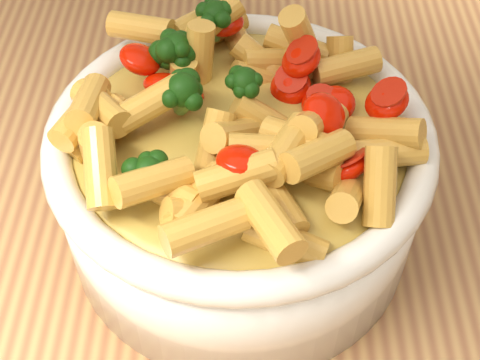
{
  "coord_description": "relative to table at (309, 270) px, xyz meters",
  "views": [
    {
      "loc": [
        -0.06,
        -0.34,
        1.31
      ],
      "look_at": [
        -0.06,
        -0.03,
        0.95
      ],
      "focal_mm": 50.0,
      "sensor_mm": 36.0,
      "label": 1
    }
  ],
  "objects": [
    {
      "name": "table",
      "position": [
        0.0,
        0.0,
        0.0
      ],
      "size": [
        1.2,
        0.8,
        0.9
      ],
      "color": "tan",
      "rests_on": "ground"
    },
    {
      "name": "pasta_salad",
      "position": [
        -0.06,
        -0.03,
        0.23
      ],
      "size": [
        0.2,
        0.2,
        0.05
      ],
      "color": "#FFC150",
      "rests_on": "serving_bowl"
    },
    {
      "name": "serving_bowl",
      "position": [
        -0.06,
        -0.03,
        0.16
      ],
      "size": [
        0.26,
        0.26,
        0.11
      ],
      "color": "white",
      "rests_on": "table"
    }
  ]
}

